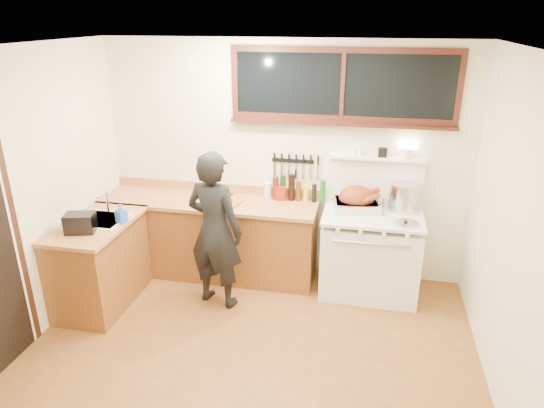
% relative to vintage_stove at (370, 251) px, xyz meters
% --- Properties ---
extents(ground_plane, '(4.00, 3.50, 0.02)m').
position_rel_vintage_stove_xyz_m(ground_plane, '(-1.00, -1.41, -0.48)').
color(ground_plane, brown).
extents(room_shell, '(4.10, 3.60, 2.65)m').
position_rel_vintage_stove_xyz_m(room_shell, '(-1.00, -1.41, 1.18)').
color(room_shell, '#EFE9CF').
rests_on(room_shell, ground).
extents(counter_back, '(2.44, 0.64, 1.00)m').
position_rel_vintage_stove_xyz_m(counter_back, '(-1.80, 0.04, -0.01)').
color(counter_back, brown).
rests_on(counter_back, ground).
extents(counter_left, '(0.64, 1.09, 0.90)m').
position_rel_vintage_stove_xyz_m(counter_left, '(-2.70, -0.79, -0.02)').
color(counter_left, brown).
rests_on(counter_left, ground).
extents(sink_unit, '(0.50, 0.45, 0.37)m').
position_rel_vintage_stove_xyz_m(sink_unit, '(-2.68, -0.71, 0.38)').
color(sink_unit, white).
rests_on(sink_unit, counter_left).
extents(vintage_stove, '(1.02, 0.74, 1.61)m').
position_rel_vintage_stove_xyz_m(vintage_stove, '(0.00, 0.00, 0.00)').
color(vintage_stove, white).
rests_on(vintage_stove, ground).
extents(back_window, '(2.32, 0.13, 0.77)m').
position_rel_vintage_stove_xyz_m(back_window, '(-0.40, 0.31, 1.60)').
color(back_window, black).
rests_on(back_window, room_shell).
extents(knife_strip, '(0.52, 0.03, 0.28)m').
position_rel_vintage_stove_xyz_m(knife_strip, '(-0.88, 0.32, 0.84)').
color(knife_strip, black).
rests_on(knife_strip, room_shell).
extents(man, '(0.67, 0.53, 1.63)m').
position_rel_vintage_stove_xyz_m(man, '(-1.53, -0.55, 0.35)').
color(man, black).
rests_on(man, ground).
extents(soap_bottle, '(0.11, 0.12, 0.19)m').
position_rel_vintage_stove_xyz_m(soap_bottle, '(-2.43, -0.73, 0.53)').
color(soap_bottle, blue).
rests_on(soap_bottle, counter_left).
extents(toaster, '(0.31, 0.25, 0.18)m').
position_rel_vintage_stove_xyz_m(toaster, '(-2.70, -1.01, 0.52)').
color(toaster, black).
rests_on(toaster, counter_left).
extents(cutting_board, '(0.47, 0.40, 0.14)m').
position_rel_vintage_stove_xyz_m(cutting_board, '(-1.63, -0.02, 0.49)').
color(cutting_board, '#B47847').
rests_on(cutting_board, counter_back).
extents(roast_turkey, '(0.53, 0.43, 0.26)m').
position_rel_vintage_stove_xyz_m(roast_turkey, '(-0.18, 0.08, 0.54)').
color(roast_turkey, silver).
rests_on(roast_turkey, vintage_stove).
extents(stockpot, '(0.33, 0.33, 0.29)m').
position_rel_vintage_stove_xyz_m(stockpot, '(0.30, 0.17, 0.58)').
color(stockpot, silver).
rests_on(stockpot, vintage_stove).
extents(saucepan, '(0.21, 0.30, 0.13)m').
position_rel_vintage_stove_xyz_m(saucepan, '(0.02, 0.17, 0.50)').
color(saucepan, silver).
rests_on(saucepan, vintage_stove).
extents(pot_lid, '(0.29, 0.29, 0.04)m').
position_rel_vintage_stove_xyz_m(pot_lid, '(0.31, -0.21, 0.44)').
color(pot_lid, silver).
rests_on(pot_lid, vintage_stove).
extents(coffee_tin, '(0.12, 0.10, 0.16)m').
position_rel_vintage_stove_xyz_m(coffee_tin, '(-1.01, 0.20, 0.51)').
color(coffee_tin, maroon).
rests_on(coffee_tin, counter_back).
extents(pitcher, '(0.11, 0.11, 0.17)m').
position_rel_vintage_stove_xyz_m(pitcher, '(-1.17, 0.26, 0.52)').
color(pitcher, white).
rests_on(pitcher, counter_back).
extents(bottle_cluster, '(0.59, 0.07, 0.30)m').
position_rel_vintage_stove_xyz_m(bottle_cluster, '(-0.85, 0.22, 0.56)').
color(bottle_cluster, black).
rests_on(bottle_cluster, counter_back).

